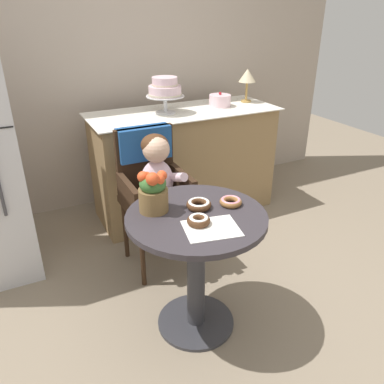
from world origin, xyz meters
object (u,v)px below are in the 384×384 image
(flower_vase, at_px, (153,190))
(donut_side, at_px, (231,201))
(seated_child, at_px, (159,179))
(wicker_chair, at_px, (150,176))
(cafe_table, at_px, (196,250))
(donut_mid, at_px, (199,220))
(donut_front, at_px, (199,204))
(table_lamp, at_px, (247,77))
(round_layer_cake, at_px, (220,100))
(tiered_cake_stand, at_px, (165,89))

(flower_vase, bearing_deg, donut_side, -17.18)
(seated_child, height_order, donut_side, seated_child)
(seated_child, height_order, flower_vase, seated_child)
(wicker_chair, bearing_deg, cafe_table, -98.07)
(seated_child, height_order, donut_mid, seated_child)
(seated_child, bearing_deg, donut_front, -88.55)
(cafe_table, bearing_deg, seated_child, 87.04)
(wicker_chair, bearing_deg, table_lamp, 22.27)
(seated_child, relative_size, donut_side, 6.16)
(seated_child, bearing_deg, table_lamp, 33.70)
(round_layer_cake, bearing_deg, donut_side, -117.73)
(seated_child, distance_m, donut_front, 0.53)
(cafe_table, xyz_separation_m, tiered_cake_stand, (0.39, 1.30, 0.58))
(wicker_chair, distance_m, tiered_cake_stand, 0.80)
(cafe_table, relative_size, donut_mid, 6.39)
(tiered_cake_stand, bearing_deg, wicker_chair, -122.37)
(flower_vase, height_order, table_lamp, table_lamp)
(donut_mid, bearing_deg, table_lamp, 49.82)
(round_layer_cake, bearing_deg, tiered_cake_stand, -178.78)
(cafe_table, relative_size, donut_side, 6.10)
(seated_child, relative_size, round_layer_cake, 3.98)
(seated_child, bearing_deg, donut_mid, -95.53)
(wicker_chair, xyz_separation_m, flower_vase, (-0.21, -0.60, 0.19))
(seated_child, bearing_deg, cafe_table, -92.96)
(tiered_cake_stand, height_order, round_layer_cake, tiered_cake_stand)
(donut_side, bearing_deg, table_lamp, 53.93)
(wicker_chair, height_order, table_lamp, table_lamp)
(round_layer_cake, relative_size, table_lamp, 0.64)
(donut_front, distance_m, tiered_cake_stand, 1.33)
(cafe_table, height_order, donut_front, donut_front)
(cafe_table, height_order, tiered_cake_stand, tiered_cake_stand)
(wicker_chair, relative_size, table_lamp, 3.35)
(donut_side, bearing_deg, round_layer_cake, 62.27)
(seated_child, xyz_separation_m, donut_mid, (-0.07, -0.67, 0.07))
(table_lamp, bearing_deg, donut_mid, -130.18)
(table_lamp, bearing_deg, donut_front, -131.39)
(tiered_cake_stand, bearing_deg, donut_side, -97.84)
(donut_mid, xyz_separation_m, donut_side, (0.25, 0.11, -0.01))
(donut_side, bearing_deg, donut_front, 166.21)
(tiered_cake_stand, bearing_deg, seated_child, -116.42)
(donut_front, xyz_separation_m, round_layer_cake, (0.85, 1.25, 0.21))
(wicker_chair, distance_m, donut_front, 0.69)
(table_lamp, bearing_deg, tiered_cake_stand, -176.52)
(wicker_chair, xyz_separation_m, round_layer_cake, (0.86, 0.57, 0.31))
(donut_front, relative_size, donut_side, 1.10)
(flower_vase, relative_size, table_lamp, 0.81)
(donut_mid, height_order, donut_side, donut_mid)
(seated_child, height_order, tiered_cake_stand, tiered_cake_stand)
(cafe_table, xyz_separation_m, table_lamp, (1.18, 1.35, 0.61))
(wicker_chair, xyz_separation_m, table_lamp, (1.15, 0.61, 0.48))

